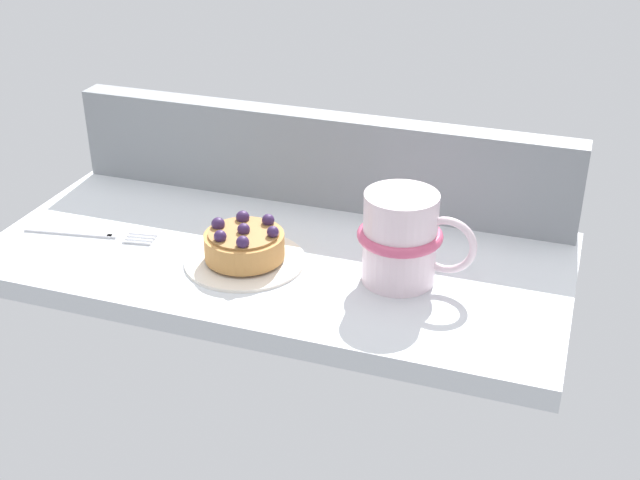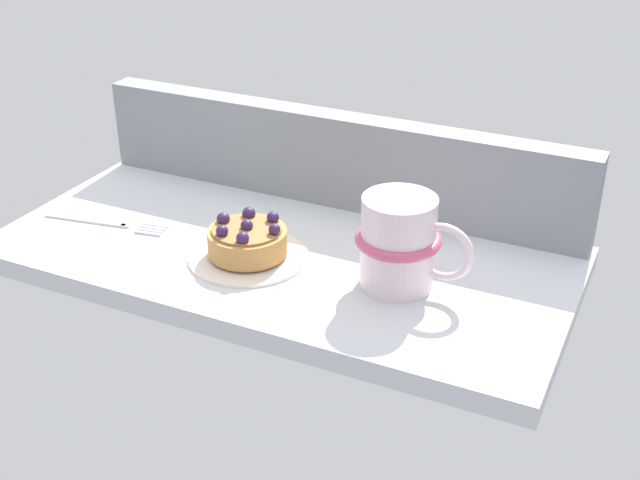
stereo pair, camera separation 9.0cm
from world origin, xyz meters
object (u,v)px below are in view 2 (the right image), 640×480
dessert_plate (248,255)px  raspberry_tart (247,239)px  coffee_mug (400,242)px  dessert_fork (106,222)px

dessert_plate → raspberry_tart: bearing=132.6°
dessert_plate → coffee_mug: (17.51, 1.84, 4.82)cm
coffee_mug → dessert_plate: bearing=-174.0°
dessert_fork → coffee_mug: bearing=3.1°
dessert_plate → coffee_mug: bearing=6.0°
dessert_plate → raspberry_tart: (-0.02, 0.02, 2.05)cm
dessert_plate → dessert_fork: 20.04cm
dessert_fork → raspberry_tart: bearing=0.6°
dessert_plate → dessert_fork: dessert_plate is taller
coffee_mug → dessert_fork: coffee_mug is taller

